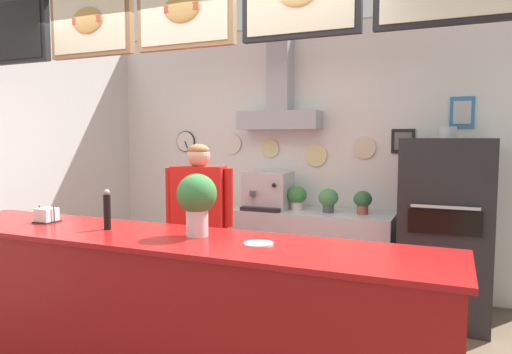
{
  "coord_description": "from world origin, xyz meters",
  "views": [
    {
      "loc": [
        1.62,
        -2.61,
        1.65
      ],
      "look_at": [
        0.19,
        0.72,
        1.34
      ],
      "focal_mm": 32.37,
      "sensor_mm": 36.0,
      "label": 1
    }
  ],
  "objects_px": {
    "shop_worker": "(199,228)",
    "potted_basil": "(328,199)",
    "espresso_machine": "(268,190)",
    "potted_oregano": "(297,196)",
    "napkin_holder": "(47,216)",
    "condiment_plate": "(259,244)",
    "pizza_oven": "(445,230)",
    "pepper_grinder": "(107,210)",
    "basil_vase": "(197,200)",
    "potted_thyme": "(363,201)"
  },
  "relations": [
    {
      "from": "shop_worker",
      "to": "potted_basil",
      "type": "xyz_separation_m",
      "value": [
        0.88,
        1.06,
        0.18
      ]
    },
    {
      "from": "espresso_machine",
      "to": "potted_basil",
      "type": "distance_m",
      "value": 0.66
    },
    {
      "from": "potted_basil",
      "to": "potted_oregano",
      "type": "relative_size",
      "value": 0.96
    },
    {
      "from": "napkin_holder",
      "to": "condiment_plate",
      "type": "xyz_separation_m",
      "value": [
        1.62,
        -0.04,
        -0.04
      ]
    },
    {
      "from": "potted_basil",
      "to": "condiment_plate",
      "type": "relative_size",
      "value": 1.49
    },
    {
      "from": "pizza_oven",
      "to": "pepper_grinder",
      "type": "xyz_separation_m",
      "value": [
        -1.97,
        -2.11,
        0.37
      ]
    },
    {
      "from": "shop_worker",
      "to": "napkin_holder",
      "type": "xyz_separation_m",
      "value": [
        -0.56,
        -1.13,
        0.25
      ]
    },
    {
      "from": "espresso_machine",
      "to": "basil_vase",
      "type": "bearing_deg",
      "value": -79.24
    },
    {
      "from": "potted_basil",
      "to": "pepper_grinder",
      "type": "relative_size",
      "value": 0.93
    },
    {
      "from": "shop_worker",
      "to": "potted_basil",
      "type": "height_order",
      "value": "shop_worker"
    },
    {
      "from": "napkin_holder",
      "to": "shop_worker",
      "type": "bearing_deg",
      "value": 63.89
    },
    {
      "from": "condiment_plate",
      "to": "pepper_grinder",
      "type": "height_order",
      "value": "pepper_grinder"
    },
    {
      "from": "espresso_machine",
      "to": "napkin_holder",
      "type": "height_order",
      "value": "espresso_machine"
    },
    {
      "from": "espresso_machine",
      "to": "potted_basil",
      "type": "bearing_deg",
      "value": -1.02
    },
    {
      "from": "napkin_holder",
      "to": "espresso_machine",
      "type": "bearing_deg",
      "value": 70.59
    },
    {
      "from": "pizza_oven",
      "to": "potted_basil",
      "type": "xyz_separation_m",
      "value": [
        -1.1,
        0.12,
        0.21
      ]
    },
    {
      "from": "potted_oregano",
      "to": "napkin_holder",
      "type": "bearing_deg",
      "value": -116.41
    },
    {
      "from": "potted_basil",
      "to": "pizza_oven",
      "type": "bearing_deg",
      "value": -6.19
    },
    {
      "from": "pizza_oven",
      "to": "potted_oregano",
      "type": "relative_size",
      "value": 6.9
    },
    {
      "from": "espresso_machine",
      "to": "basil_vase",
      "type": "distance_m",
      "value": 2.24
    },
    {
      "from": "napkin_holder",
      "to": "pepper_grinder",
      "type": "xyz_separation_m",
      "value": [
        0.56,
        -0.03,
        0.08
      ]
    },
    {
      "from": "pizza_oven",
      "to": "shop_worker",
      "type": "height_order",
      "value": "pizza_oven"
    },
    {
      "from": "shop_worker",
      "to": "basil_vase",
      "type": "relative_size",
      "value": 4.26
    },
    {
      "from": "potted_thyme",
      "to": "pepper_grinder",
      "type": "relative_size",
      "value": 0.89
    },
    {
      "from": "shop_worker",
      "to": "condiment_plate",
      "type": "xyz_separation_m",
      "value": [
        1.06,
        -1.18,
        0.21
      ]
    },
    {
      "from": "napkin_holder",
      "to": "potted_oregano",
      "type": "bearing_deg",
      "value": 63.59
    },
    {
      "from": "potted_basil",
      "to": "potted_oregano",
      "type": "xyz_separation_m",
      "value": [
        -0.34,
        0.02,
        0.01
      ]
    },
    {
      "from": "potted_thyme",
      "to": "potted_oregano",
      "type": "relative_size",
      "value": 0.91
    },
    {
      "from": "napkin_holder",
      "to": "basil_vase",
      "type": "distance_m",
      "value": 1.21
    },
    {
      "from": "shop_worker",
      "to": "potted_basil",
      "type": "bearing_deg",
      "value": -142.34
    },
    {
      "from": "shop_worker",
      "to": "condiment_plate",
      "type": "height_order",
      "value": "shop_worker"
    },
    {
      "from": "potted_basil",
      "to": "condiment_plate",
      "type": "height_order",
      "value": "potted_basil"
    },
    {
      "from": "basil_vase",
      "to": "potted_basil",
      "type": "bearing_deg",
      "value": 83.61
    },
    {
      "from": "pizza_oven",
      "to": "espresso_machine",
      "type": "xyz_separation_m",
      "value": [
        -1.76,
        0.13,
        0.26
      ]
    },
    {
      "from": "condiment_plate",
      "to": "pizza_oven",
      "type": "bearing_deg",
      "value": 66.64
    },
    {
      "from": "potted_basil",
      "to": "potted_oregano",
      "type": "bearing_deg",
      "value": 177.38
    },
    {
      "from": "napkin_holder",
      "to": "pepper_grinder",
      "type": "height_order",
      "value": "pepper_grinder"
    },
    {
      "from": "potted_oregano",
      "to": "pepper_grinder",
      "type": "bearing_deg",
      "value": -103.42
    },
    {
      "from": "potted_oregano",
      "to": "pepper_grinder",
      "type": "height_order",
      "value": "pepper_grinder"
    },
    {
      "from": "espresso_machine",
      "to": "potted_thyme",
      "type": "relative_size",
      "value": 2.02
    },
    {
      "from": "pizza_oven",
      "to": "potted_basil",
      "type": "distance_m",
      "value": 1.13
    },
    {
      "from": "napkin_holder",
      "to": "potted_basil",
      "type": "bearing_deg",
      "value": 56.81
    },
    {
      "from": "napkin_holder",
      "to": "pizza_oven",
      "type": "bearing_deg",
      "value": 39.32
    },
    {
      "from": "espresso_machine",
      "to": "potted_basil",
      "type": "xyz_separation_m",
      "value": [
        0.66,
        -0.01,
        -0.05
      ]
    },
    {
      "from": "potted_oregano",
      "to": "condiment_plate",
      "type": "relative_size",
      "value": 1.55
    },
    {
      "from": "condiment_plate",
      "to": "napkin_holder",
      "type": "bearing_deg",
      "value": 178.5
    },
    {
      "from": "shop_worker",
      "to": "potted_oregano",
      "type": "bearing_deg",
      "value": -129.39
    },
    {
      "from": "espresso_machine",
      "to": "pepper_grinder",
      "type": "height_order",
      "value": "pepper_grinder"
    },
    {
      "from": "potted_basil",
      "to": "pepper_grinder",
      "type": "height_order",
      "value": "pepper_grinder"
    },
    {
      "from": "napkin_holder",
      "to": "condiment_plate",
      "type": "height_order",
      "value": "napkin_holder"
    }
  ]
}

